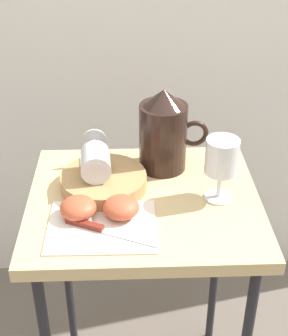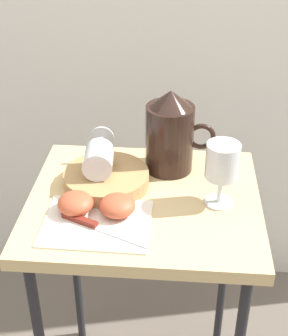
% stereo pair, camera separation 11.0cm
% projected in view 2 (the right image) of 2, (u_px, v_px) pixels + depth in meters
% --- Properties ---
extents(table, '(0.53, 0.45, 0.71)m').
position_uv_depth(table, '(144.00, 225.00, 1.18)').
color(table, tan).
rests_on(table, ground_plane).
extents(linen_napkin, '(0.23, 0.18, 0.00)m').
position_uv_depth(linen_napkin, '(97.00, 223.00, 1.06)').
color(linen_napkin, silver).
rests_on(linen_napkin, table).
extents(basket_tray, '(0.20, 0.20, 0.03)m').
position_uv_depth(basket_tray, '(106.00, 179.00, 1.18)').
color(basket_tray, '#AD8451').
rests_on(basket_tray, table).
extents(pitcher, '(0.17, 0.12, 0.21)m').
position_uv_depth(pitcher, '(170.00, 138.00, 1.21)').
color(pitcher, black).
rests_on(pitcher, table).
extents(wine_glass_upright, '(0.07, 0.07, 0.15)m').
position_uv_depth(wine_glass_upright, '(222.00, 165.00, 1.07)').
color(wine_glass_upright, silver).
rests_on(wine_glass_upright, table).
extents(wine_glass_tipped_near, '(0.08, 0.15, 0.07)m').
position_uv_depth(wine_glass_tipped_near, '(99.00, 158.00, 1.16)').
color(wine_glass_tipped_near, silver).
rests_on(wine_glass_tipped_near, basket_tray).
extents(apple_half_left, '(0.08, 0.08, 0.04)m').
position_uv_depth(apple_half_left, '(76.00, 203.00, 1.08)').
color(apple_half_left, '#C15133').
rests_on(apple_half_left, linen_napkin).
extents(apple_half_right, '(0.08, 0.08, 0.04)m').
position_uv_depth(apple_half_right, '(117.00, 206.00, 1.07)').
color(apple_half_right, '#C15133').
rests_on(apple_half_right, linen_napkin).
extents(knife, '(0.19, 0.10, 0.01)m').
position_uv_depth(knife, '(92.00, 224.00, 1.05)').
color(knife, silver).
rests_on(knife, linen_napkin).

